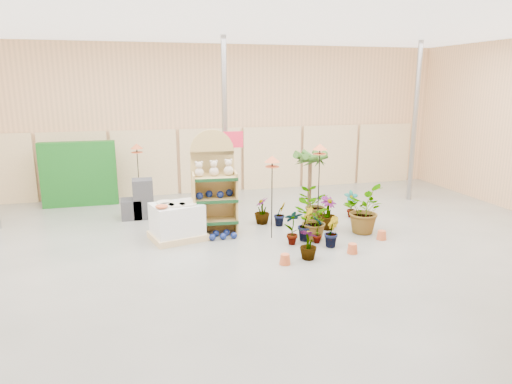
{
  "coord_description": "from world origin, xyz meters",
  "views": [
    {
      "loc": [
        -2.19,
        -8.02,
        3.37
      ],
      "look_at": [
        0.3,
        1.5,
        1.0
      ],
      "focal_mm": 32.0,
      "sensor_mm": 36.0,
      "label": 1
    }
  ],
  "objects_px": {
    "pallet_stack": "(177,222)",
    "bird_table_front": "(272,162)",
    "display_shelf": "(214,186)",
    "potted_plant_2": "(312,220)"
  },
  "relations": [
    {
      "from": "pallet_stack",
      "to": "bird_table_front",
      "type": "xyz_separation_m",
      "value": [
        2.03,
        -0.46,
        1.32
      ]
    },
    {
      "from": "display_shelf",
      "to": "potted_plant_2",
      "type": "xyz_separation_m",
      "value": [
        1.98,
        -1.08,
        -0.64
      ]
    },
    {
      "from": "display_shelf",
      "to": "potted_plant_2",
      "type": "distance_m",
      "value": 2.34
    },
    {
      "from": "display_shelf",
      "to": "bird_table_front",
      "type": "relative_size",
      "value": 1.28
    },
    {
      "from": "display_shelf",
      "to": "pallet_stack",
      "type": "bearing_deg",
      "value": -157.13
    },
    {
      "from": "potted_plant_2",
      "to": "display_shelf",
      "type": "bearing_deg",
      "value": 151.38
    },
    {
      "from": "pallet_stack",
      "to": "potted_plant_2",
      "type": "xyz_separation_m",
      "value": [
        2.85,
        -0.79,
        0.04
      ]
    },
    {
      "from": "display_shelf",
      "to": "bird_table_front",
      "type": "bearing_deg",
      "value": -28.18
    },
    {
      "from": "display_shelf",
      "to": "pallet_stack",
      "type": "height_order",
      "value": "display_shelf"
    },
    {
      "from": "pallet_stack",
      "to": "bird_table_front",
      "type": "relative_size",
      "value": 0.72
    }
  ]
}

